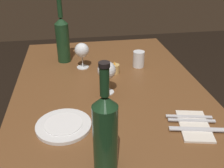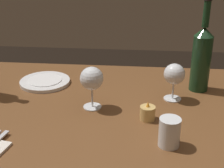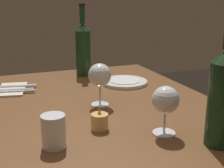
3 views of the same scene
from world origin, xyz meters
name	(u,v)px [view 1 (image 1 of 3)]	position (x,y,z in m)	size (l,w,h in m)	color
dining_table	(109,101)	(0.00, 0.00, 0.65)	(1.30, 0.90, 0.74)	brown
wine_glass_left	(82,51)	(-0.22, -0.11, 0.84)	(0.08, 0.08, 0.14)	white
wine_glass_right	(107,71)	(0.07, -0.02, 0.85)	(0.08, 0.08, 0.16)	white
wine_bottle	(63,38)	(-0.33, -0.21, 0.88)	(0.08, 0.08, 0.37)	#19381E
wine_bottle_second	(105,131)	(0.52, -0.09, 0.88)	(0.07, 0.07, 0.35)	#19381E
water_tumbler	(139,60)	(-0.19, 0.20, 0.78)	(0.06, 0.06, 0.09)	white
votive_candle	(114,69)	(-0.13, 0.05, 0.76)	(0.05, 0.05, 0.07)	#DBB266
dinner_plate	(64,125)	(0.30, -0.21, 0.75)	(0.21, 0.21, 0.02)	white
folded_napkin	(194,126)	(0.38, 0.27, 0.74)	(0.21, 0.15, 0.01)	silver
fork_inner	(192,120)	(0.35, 0.27, 0.75)	(0.05, 0.18, 0.00)	silver
fork_outer	(189,117)	(0.33, 0.27, 0.75)	(0.05, 0.18, 0.00)	silver
table_knife	(198,129)	(0.41, 0.27, 0.75)	(0.06, 0.21, 0.00)	silver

